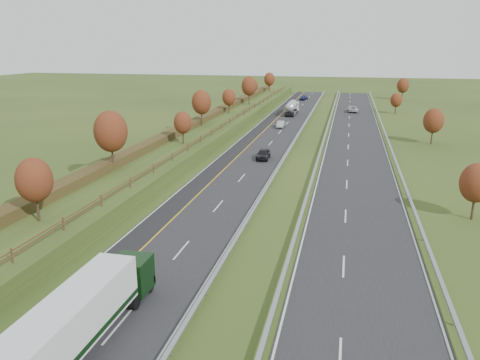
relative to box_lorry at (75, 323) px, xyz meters
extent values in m
plane|color=#304318|center=(7.46, 59.37, -2.33)|extent=(400.00, 400.00, 0.00)
cube|color=black|center=(-0.54, 64.37, -2.31)|extent=(10.50, 200.00, 0.04)
cube|color=black|center=(15.96, 64.37, -2.31)|extent=(10.50, 200.00, 0.04)
cube|color=black|center=(-4.29, 64.37, -2.31)|extent=(3.00, 200.00, 0.04)
cube|color=silver|center=(-5.59, 64.37, -2.28)|extent=(0.15, 200.00, 0.01)
cube|color=gold|center=(-2.79, 64.37, -2.28)|extent=(0.15, 200.00, 0.01)
cube|color=silver|center=(4.51, 64.37, -2.28)|extent=(0.15, 200.00, 0.01)
cube|color=silver|center=(10.91, 64.37, -2.28)|extent=(0.15, 200.00, 0.01)
cube|color=silver|center=(21.01, 64.37, -2.28)|extent=(0.15, 200.00, 0.01)
cube|color=silver|center=(0.71, 3.37, -2.28)|extent=(0.15, 4.00, 0.01)
cube|color=silver|center=(14.71, 3.37, -2.28)|extent=(0.15, 4.00, 0.01)
cube|color=silver|center=(0.71, 15.37, -2.28)|extent=(0.15, 4.00, 0.01)
cube|color=silver|center=(14.71, 15.37, -2.28)|extent=(0.15, 4.00, 0.01)
cube|color=silver|center=(0.71, 27.37, -2.28)|extent=(0.15, 4.00, 0.01)
cube|color=silver|center=(14.71, 27.37, -2.28)|extent=(0.15, 4.00, 0.01)
cube|color=silver|center=(0.71, 39.37, -2.28)|extent=(0.15, 4.00, 0.01)
cube|color=silver|center=(14.71, 39.37, -2.28)|extent=(0.15, 4.00, 0.01)
cube|color=silver|center=(0.71, 51.37, -2.28)|extent=(0.15, 4.00, 0.01)
cube|color=silver|center=(14.71, 51.37, -2.28)|extent=(0.15, 4.00, 0.01)
cube|color=silver|center=(0.71, 63.37, -2.28)|extent=(0.15, 4.00, 0.01)
cube|color=silver|center=(14.71, 63.37, -2.28)|extent=(0.15, 4.00, 0.01)
cube|color=silver|center=(0.71, 75.37, -2.28)|extent=(0.15, 4.00, 0.01)
cube|color=silver|center=(14.71, 75.37, -2.28)|extent=(0.15, 4.00, 0.01)
cube|color=silver|center=(0.71, 87.37, -2.28)|extent=(0.15, 4.00, 0.01)
cube|color=silver|center=(14.71, 87.37, -2.28)|extent=(0.15, 4.00, 0.01)
cube|color=silver|center=(0.71, 99.37, -2.28)|extent=(0.15, 4.00, 0.01)
cube|color=silver|center=(14.71, 99.37, -2.28)|extent=(0.15, 4.00, 0.01)
cube|color=silver|center=(0.71, 111.37, -2.28)|extent=(0.15, 4.00, 0.01)
cube|color=silver|center=(14.71, 111.37, -2.28)|extent=(0.15, 4.00, 0.01)
cube|color=silver|center=(0.71, 123.37, -2.28)|extent=(0.15, 4.00, 0.01)
cube|color=silver|center=(14.71, 123.37, -2.28)|extent=(0.15, 4.00, 0.01)
cube|color=silver|center=(0.71, 135.37, -2.28)|extent=(0.15, 4.00, 0.01)
cube|color=silver|center=(14.71, 135.37, -2.28)|extent=(0.15, 4.00, 0.01)
cube|color=silver|center=(0.71, 147.37, -2.28)|extent=(0.15, 4.00, 0.01)
cube|color=silver|center=(14.71, 147.37, -2.28)|extent=(0.15, 4.00, 0.01)
cube|color=silver|center=(0.71, 159.37, -2.28)|extent=(0.15, 4.00, 0.01)
cube|color=silver|center=(14.71, 159.37, -2.28)|extent=(0.15, 4.00, 0.01)
cube|color=#304318|center=(-13.54, 64.37, -1.33)|extent=(12.00, 200.00, 2.00)
cube|color=#353315|center=(-15.54, 64.37, 0.22)|extent=(2.20, 180.00, 1.10)
cube|color=#422B19|center=(-9.04, 64.37, 0.22)|extent=(0.08, 184.00, 0.10)
cube|color=#422B19|center=(-9.04, 64.37, 0.62)|extent=(0.08, 184.00, 0.10)
cube|color=#422B19|center=(-9.04, 6.37, 0.27)|extent=(0.12, 0.12, 1.20)
cube|color=#422B19|center=(-9.04, 12.87, 0.27)|extent=(0.12, 0.12, 1.20)
cube|color=#422B19|center=(-9.04, 19.37, 0.27)|extent=(0.12, 0.12, 1.20)
cube|color=#422B19|center=(-9.04, 25.87, 0.27)|extent=(0.12, 0.12, 1.20)
cube|color=#422B19|center=(-9.04, 32.37, 0.27)|extent=(0.12, 0.12, 1.20)
cube|color=#422B19|center=(-9.04, 38.87, 0.27)|extent=(0.12, 0.12, 1.20)
cube|color=#422B19|center=(-9.04, 45.37, 0.27)|extent=(0.12, 0.12, 1.20)
cube|color=#422B19|center=(-9.04, 51.87, 0.27)|extent=(0.12, 0.12, 1.20)
cube|color=#422B19|center=(-9.04, 58.37, 0.27)|extent=(0.12, 0.12, 1.20)
cube|color=#422B19|center=(-9.04, 64.87, 0.27)|extent=(0.12, 0.12, 1.20)
cube|color=#422B19|center=(-9.04, 71.37, 0.27)|extent=(0.12, 0.12, 1.20)
cube|color=#422B19|center=(-9.04, 77.87, 0.27)|extent=(0.12, 0.12, 1.20)
cube|color=#422B19|center=(-9.04, 84.37, 0.27)|extent=(0.12, 0.12, 1.20)
cube|color=#422B19|center=(-9.04, 90.87, 0.27)|extent=(0.12, 0.12, 1.20)
cube|color=#422B19|center=(-9.04, 97.37, 0.27)|extent=(0.12, 0.12, 1.20)
cube|color=#422B19|center=(-9.04, 103.87, 0.27)|extent=(0.12, 0.12, 1.20)
cube|color=#422B19|center=(-9.04, 110.37, 0.27)|extent=(0.12, 0.12, 1.20)
cube|color=#422B19|center=(-9.04, 116.87, 0.27)|extent=(0.12, 0.12, 1.20)
cube|color=#422B19|center=(-9.04, 123.37, 0.27)|extent=(0.12, 0.12, 1.20)
cube|color=#422B19|center=(-9.04, 129.87, 0.27)|extent=(0.12, 0.12, 1.20)
cube|color=#422B19|center=(-9.04, 136.37, 0.27)|extent=(0.12, 0.12, 1.20)
cube|color=#422B19|center=(-9.04, 142.87, 0.27)|extent=(0.12, 0.12, 1.20)
cube|color=#422B19|center=(-9.04, 149.37, 0.27)|extent=(0.12, 0.12, 1.20)
cube|color=#422B19|center=(-9.04, 155.87, 0.27)|extent=(0.12, 0.12, 1.20)
cube|color=#96989E|center=(5.16, 64.37, -1.71)|extent=(0.32, 200.00, 0.18)
cube|color=#96989E|center=(5.16, 1.37, -2.05)|extent=(0.10, 0.14, 0.56)
cube|color=#96989E|center=(5.16, 8.37, -2.05)|extent=(0.10, 0.14, 0.56)
cube|color=#96989E|center=(5.16, 15.37, -2.05)|extent=(0.10, 0.14, 0.56)
cube|color=#96989E|center=(5.16, 22.37, -2.05)|extent=(0.10, 0.14, 0.56)
cube|color=#96989E|center=(5.16, 29.37, -2.05)|extent=(0.10, 0.14, 0.56)
cube|color=#96989E|center=(5.16, 36.37, -2.05)|extent=(0.10, 0.14, 0.56)
cube|color=#96989E|center=(5.16, 43.37, -2.05)|extent=(0.10, 0.14, 0.56)
cube|color=#96989E|center=(5.16, 50.37, -2.05)|extent=(0.10, 0.14, 0.56)
cube|color=#96989E|center=(5.16, 57.37, -2.05)|extent=(0.10, 0.14, 0.56)
cube|color=#96989E|center=(5.16, 64.37, -2.05)|extent=(0.10, 0.14, 0.56)
cube|color=#96989E|center=(5.16, 71.37, -2.05)|extent=(0.10, 0.14, 0.56)
cube|color=#96989E|center=(5.16, 78.37, -2.05)|extent=(0.10, 0.14, 0.56)
cube|color=#96989E|center=(5.16, 85.37, -2.05)|extent=(0.10, 0.14, 0.56)
cube|color=#96989E|center=(5.16, 92.37, -2.05)|extent=(0.10, 0.14, 0.56)
cube|color=#96989E|center=(5.16, 99.37, -2.05)|extent=(0.10, 0.14, 0.56)
cube|color=#96989E|center=(5.16, 106.37, -2.05)|extent=(0.10, 0.14, 0.56)
cube|color=#96989E|center=(5.16, 113.37, -2.05)|extent=(0.10, 0.14, 0.56)
cube|color=#96989E|center=(5.16, 120.37, -2.05)|extent=(0.10, 0.14, 0.56)
cube|color=#96989E|center=(5.16, 127.37, -2.05)|extent=(0.10, 0.14, 0.56)
cube|color=#96989E|center=(5.16, 134.37, -2.05)|extent=(0.10, 0.14, 0.56)
cube|color=#96989E|center=(5.16, 141.37, -2.05)|extent=(0.10, 0.14, 0.56)
cube|color=#96989E|center=(5.16, 148.37, -2.05)|extent=(0.10, 0.14, 0.56)
cube|color=#96989E|center=(5.16, 155.37, -2.05)|extent=(0.10, 0.14, 0.56)
cube|color=#96989E|center=(5.16, 162.37, -2.05)|extent=(0.10, 0.14, 0.56)
cube|color=#96989E|center=(10.26, 64.37, -1.71)|extent=(0.32, 200.00, 0.18)
cube|color=#96989E|center=(10.26, 8.37, -2.05)|extent=(0.10, 0.14, 0.56)
cube|color=#96989E|center=(10.26, 15.37, -2.05)|extent=(0.10, 0.14, 0.56)
cube|color=#96989E|center=(10.26, 22.37, -2.05)|extent=(0.10, 0.14, 0.56)
cube|color=#96989E|center=(10.26, 29.37, -2.05)|extent=(0.10, 0.14, 0.56)
cube|color=#96989E|center=(10.26, 36.37, -2.05)|extent=(0.10, 0.14, 0.56)
cube|color=#96989E|center=(10.26, 43.37, -2.05)|extent=(0.10, 0.14, 0.56)
cube|color=#96989E|center=(10.26, 50.37, -2.05)|extent=(0.10, 0.14, 0.56)
cube|color=#96989E|center=(10.26, 57.37, -2.05)|extent=(0.10, 0.14, 0.56)
cube|color=#96989E|center=(10.26, 64.37, -2.05)|extent=(0.10, 0.14, 0.56)
cube|color=#96989E|center=(10.26, 71.37, -2.05)|extent=(0.10, 0.14, 0.56)
cube|color=#96989E|center=(10.26, 78.37, -2.05)|extent=(0.10, 0.14, 0.56)
cube|color=#96989E|center=(10.26, 85.37, -2.05)|extent=(0.10, 0.14, 0.56)
cube|color=#96989E|center=(10.26, 92.37, -2.05)|extent=(0.10, 0.14, 0.56)
cube|color=#96989E|center=(10.26, 99.37, -2.05)|extent=(0.10, 0.14, 0.56)
cube|color=#96989E|center=(10.26, 106.37, -2.05)|extent=(0.10, 0.14, 0.56)
cube|color=#96989E|center=(10.26, 113.37, -2.05)|extent=(0.10, 0.14, 0.56)
cube|color=#96989E|center=(10.26, 120.37, -2.05)|extent=(0.10, 0.14, 0.56)
cube|color=#96989E|center=(10.26, 127.37, -2.05)|extent=(0.10, 0.14, 0.56)
cube|color=#96989E|center=(10.26, 134.37, -2.05)|extent=(0.10, 0.14, 0.56)
cube|color=#96989E|center=(10.26, 141.37, -2.05)|extent=(0.10, 0.14, 0.56)
cube|color=#96989E|center=(10.26, 148.37, -2.05)|extent=(0.10, 0.14, 0.56)
cube|color=#96989E|center=(10.26, 155.37, -2.05)|extent=(0.10, 0.14, 0.56)
cube|color=#96989E|center=(10.26, 162.37, -2.05)|extent=(0.10, 0.14, 0.56)
cube|color=#96989E|center=(21.76, 64.37, -1.71)|extent=(0.32, 200.00, 0.18)
cube|color=#96989E|center=(21.76, 8.37, -2.05)|extent=(0.10, 0.14, 0.56)
cube|color=#96989E|center=(21.76, 22.37, -2.05)|extent=(0.10, 0.14, 0.56)
cube|color=#96989E|center=(21.76, 36.37, -2.05)|extent=(0.10, 0.14, 0.56)
cube|color=#96989E|center=(21.76, 50.37, -2.05)|extent=(0.10, 0.14, 0.56)
cube|color=#96989E|center=(21.76, 64.37, -2.05)|extent=(0.10, 0.14, 0.56)
cube|color=#96989E|center=(21.76, 78.37, -2.05)|extent=(0.10, 0.14, 0.56)
cube|color=#96989E|center=(21.76, 92.37, -2.05)|extent=(0.10, 0.14, 0.56)
cube|color=#96989E|center=(21.76, 106.37, -2.05)|extent=(0.10, 0.14, 0.56)
cube|color=#96989E|center=(21.76, 120.37, -2.05)|extent=(0.10, 0.14, 0.56)
cube|color=#96989E|center=(21.76, 134.37, -2.05)|extent=(0.10, 0.14, 0.56)
cube|color=#96989E|center=(21.76, 148.37, -2.05)|extent=(0.10, 0.14, 0.56)
cube|color=#96989E|center=(21.76, 162.37, -2.05)|extent=(0.10, 0.14, 0.56)
cylinder|color=#2D2116|center=(-12.54, 14.37, 0.88)|extent=(0.24, 0.24, 2.43)
ellipsoid|color=#562412|center=(-12.54, 14.37, 3.56)|extent=(3.24, 3.24, 4.05)
cylinder|color=#2D2116|center=(-14.54, 32.37, 1.24)|extent=(0.24, 0.24, 3.15)
ellipsoid|color=#562412|center=(-14.54, 32.37, 4.71)|extent=(4.20, 4.20, 5.25)
cylinder|color=#2D2116|center=(-11.54, 50.37, 0.75)|extent=(0.24, 0.24, 2.16)
ellipsoid|color=#562412|center=(-11.54, 50.37, 3.13)|extent=(2.88, 2.88, 3.60)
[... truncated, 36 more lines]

